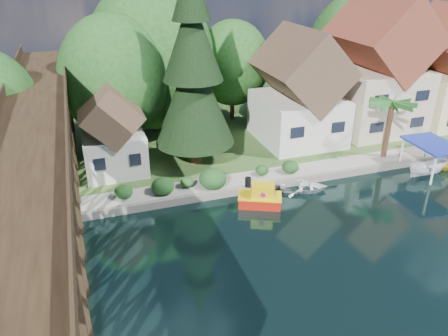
# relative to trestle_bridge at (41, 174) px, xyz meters

# --- Properties ---
(ground) EXTENTS (140.00, 140.00, 0.00)m
(ground) POSITION_rel_trestle_bridge_xyz_m (16.00, -5.17, -5.35)
(ground) COLOR black
(ground) RESTS_ON ground
(bank) EXTENTS (140.00, 52.00, 0.50)m
(bank) POSITION_rel_trestle_bridge_xyz_m (16.00, 28.83, -5.10)
(bank) COLOR #2B4F1F
(bank) RESTS_ON ground
(seawall) EXTENTS (60.00, 0.40, 0.62)m
(seawall) POSITION_rel_trestle_bridge_xyz_m (20.00, 2.83, -5.04)
(seawall) COLOR slate
(seawall) RESTS_ON ground
(promenade) EXTENTS (50.00, 2.60, 0.06)m
(promenade) POSITION_rel_trestle_bridge_xyz_m (22.00, 4.13, -4.82)
(promenade) COLOR gray
(promenade) RESTS_ON bank
(trestle_bridge) EXTENTS (4.12, 44.18, 9.30)m
(trestle_bridge) POSITION_rel_trestle_bridge_xyz_m (0.00, 0.00, 0.00)
(trestle_bridge) COLOR black
(trestle_bridge) RESTS_ON ground
(house_left) EXTENTS (7.64, 8.64, 11.02)m
(house_left) POSITION_rel_trestle_bridge_xyz_m (23.00, 10.83, -0.21)
(house_left) COLOR silver
(house_left) RESTS_ON bank
(house_center) EXTENTS (8.65, 9.18, 13.89)m
(house_center) POSITION_rel_trestle_bridge_xyz_m (32.00, 11.33, 1.07)
(house_center) COLOR #C1AF96
(house_center) RESTS_ON bank
(shed) EXTENTS (5.09, 5.40, 7.85)m
(shed) POSITION_rel_trestle_bridge_xyz_m (5.00, 9.33, -1.52)
(shed) COLOR silver
(shed) RESTS_ON bank
(bg_trees) EXTENTS (49.90, 13.30, 10.57)m
(bg_trees) POSITION_rel_trestle_bridge_xyz_m (17.00, 16.08, 1.94)
(bg_trees) COLOR #382314
(bg_trees) RESTS_ON bank
(shrubs) EXTENTS (15.76, 2.47, 1.70)m
(shrubs) POSITION_rel_trestle_bridge_xyz_m (11.40, 4.09, -4.12)
(shrubs) COLOR #173D16
(shrubs) RESTS_ON bank
(conifer) EXTENTS (6.85, 6.85, 16.87)m
(conifer) POSITION_rel_trestle_bridge_xyz_m (11.89, 8.62, 3.27)
(conifer) COLOR #382314
(conifer) RESTS_ON bank
(palm_tree) EXTENTS (4.32, 4.32, 5.66)m
(palm_tree) POSITION_rel_trestle_bridge_xyz_m (28.67, 4.35, 0.10)
(palm_tree) COLOR #382314
(palm_tree) RESTS_ON bank
(tugboat) EXTENTS (3.70, 2.98, 2.36)m
(tugboat) POSITION_rel_trestle_bridge_xyz_m (14.82, 0.69, -4.64)
(tugboat) COLOR red
(tugboat) RESTS_ON ground
(boat_white_a) EXTENTS (4.57, 3.93, 0.80)m
(boat_white_a) POSITION_rel_trestle_bridge_xyz_m (19.09, 1.79, -4.95)
(boat_white_a) COLOR white
(boat_white_a) RESTS_ON ground
(boat_canopy) EXTENTS (3.82, 4.80, 3.00)m
(boat_canopy) POSITION_rel_trestle_bridge_xyz_m (30.56, 0.81, -4.06)
(boat_canopy) COLOR white
(boat_canopy) RESTS_ON ground
(boat_yellow) EXTENTS (3.12, 2.91, 1.34)m
(boat_yellow) POSITION_rel_trestle_bridge_xyz_m (33.17, 1.23, -4.68)
(boat_yellow) COLOR gold
(boat_yellow) RESTS_ON ground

